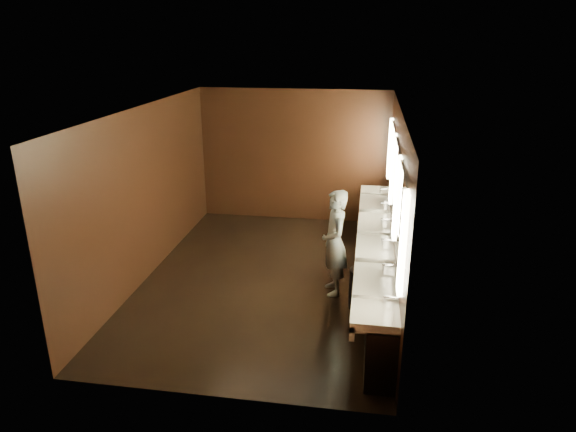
{
  "coord_description": "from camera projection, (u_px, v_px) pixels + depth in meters",
  "views": [
    {
      "loc": [
        1.55,
        -7.58,
        3.88
      ],
      "look_at": [
        0.35,
        0.0,
        1.13
      ],
      "focal_mm": 32.0,
      "sensor_mm": 36.0,
      "label": 1
    }
  ],
  "objects": [
    {
      "name": "wall_left",
      "position": [
        147.0,
        193.0,
        8.4
      ],
      "size": [
        0.02,
        6.0,
        2.8
      ],
      "primitive_type": "cube",
      "color": "black",
      "rests_on": "floor"
    },
    {
      "name": "wall_back",
      "position": [
        294.0,
        156.0,
        10.9
      ],
      "size": [
        4.0,
        0.02,
        2.8
      ],
      "primitive_type": "cube",
      "color": "black",
      "rests_on": "floor"
    },
    {
      "name": "wall_right",
      "position": [
        395.0,
        205.0,
        7.81
      ],
      "size": [
        0.02,
        6.0,
        2.8
      ],
      "primitive_type": "cube",
      "color": "black",
      "rests_on": "floor"
    },
    {
      "name": "person",
      "position": [
        335.0,
        243.0,
        7.86
      ],
      "size": [
        0.54,
        0.69,
        1.67
      ],
      "primitive_type": "imported",
      "rotation": [
        0.0,
        0.0,
        -1.31
      ],
      "color": "#97C1E2",
      "rests_on": "floor"
    },
    {
      "name": "floor",
      "position": [
        267.0,
        278.0,
        8.58
      ],
      "size": [
        6.0,
        6.0,
        0.0
      ],
      "primitive_type": "plane",
      "color": "black",
      "rests_on": "ground"
    },
    {
      "name": "trash_bin",
      "position": [
        362.0,
        289.0,
        7.57
      ],
      "size": [
        0.43,
        0.43,
        0.62
      ],
      "primitive_type": "cylinder",
      "rotation": [
        0.0,
        0.0,
        -0.08
      ],
      "color": "black",
      "rests_on": "floor"
    },
    {
      "name": "mirror_band",
      "position": [
        395.0,
        183.0,
        7.7
      ],
      "size": [
        0.06,
        5.03,
        1.15
      ],
      "color": "#FEF2BA",
      "rests_on": "wall_right"
    },
    {
      "name": "ceiling",
      "position": [
        265.0,
        109.0,
        7.63
      ],
      "size": [
        4.0,
        6.0,
        0.02
      ],
      "primitive_type": "cube",
      "color": "#2D2D2B",
      "rests_on": "wall_back"
    },
    {
      "name": "sink_counter",
      "position": [
        378.0,
        258.0,
        8.15
      ],
      "size": [
        0.55,
        5.4,
        1.01
      ],
      "color": "black",
      "rests_on": "floor"
    },
    {
      "name": "wall_front",
      "position": [
        210.0,
        286.0,
        5.32
      ],
      "size": [
        4.0,
        0.02,
        2.8
      ],
      "primitive_type": "cube",
      "color": "black",
      "rests_on": "floor"
    }
  ]
}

